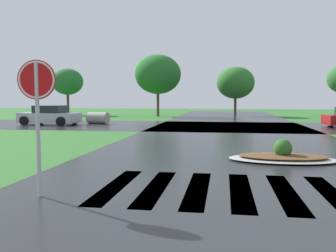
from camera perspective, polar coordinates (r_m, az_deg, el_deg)
asphalt_roadway at (r=13.07m, az=10.42°, el=-4.07°), size 10.16×80.00×0.01m
asphalt_cross_road at (r=24.58m, az=9.73°, el=-0.06°), size 90.00×9.14×0.01m
crosswalk_stripes at (r=7.77m, az=11.45°, el=-10.00°), size 5.85×3.21×0.01m
stop_sign at (r=7.37m, az=-20.07°, el=4.58°), size 0.76×0.11×2.66m
median_island at (r=11.61m, az=17.72°, el=-4.64°), size 3.26×1.74×0.68m
car_silver_hatch at (r=27.18m, az=-18.24°, el=1.57°), size 4.23×2.34×1.39m
drainage_pipe_stack at (r=27.25m, az=-11.04°, el=1.25°), size 1.75×1.18×0.85m
background_treeline at (r=37.67m, az=10.26°, el=7.27°), size 42.14×6.20×6.37m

